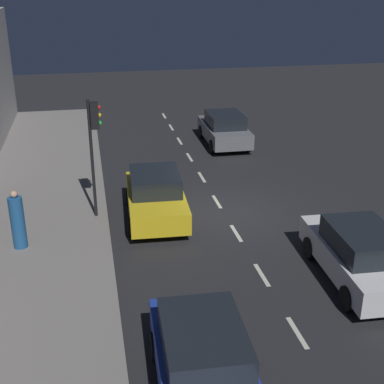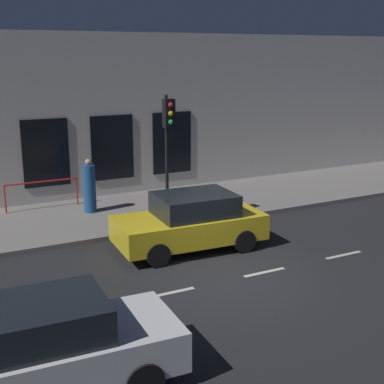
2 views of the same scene
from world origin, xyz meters
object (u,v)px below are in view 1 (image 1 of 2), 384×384
at_px(traffic_light, 94,131).
at_px(parked_car_0, 156,196).
at_px(parked_car_3, 359,254).
at_px(parked_car_1, 204,365).
at_px(parked_car_2, 224,129).
at_px(pedestrian_0, 18,222).

xyz_separation_m(traffic_light, parked_car_0, (-1.88, 0.21, -2.32)).
distance_m(parked_car_0, parked_car_3, 6.97).
relative_size(parked_car_1, parked_car_2, 1.06).
distance_m(traffic_light, pedestrian_0, 3.69).
height_order(parked_car_2, parked_car_3, same).
height_order(traffic_light, parked_car_3, traffic_light).
bearing_deg(parked_car_0, parked_car_3, 136.38).
bearing_deg(parked_car_3, parked_car_1, -143.00).
height_order(parked_car_1, pedestrian_0, pedestrian_0).
distance_m(parked_car_1, pedestrian_0, 8.02).
relative_size(parked_car_1, parked_car_3, 1.01).
xyz_separation_m(parked_car_2, parked_car_3, (-0.40, 12.72, -0.00)).
bearing_deg(parked_car_0, pedestrian_0, 23.09).
bearing_deg(parked_car_3, parked_car_2, 94.47).
bearing_deg(parked_car_1, parked_car_2, -103.50).
distance_m(traffic_light, parked_car_3, 8.82).
height_order(parked_car_2, pedestrian_0, pedestrian_0).
xyz_separation_m(traffic_light, parked_car_2, (-6.29, -7.45, -2.32)).
xyz_separation_m(parked_car_0, parked_car_3, (-4.80, 5.06, -0.00)).
height_order(traffic_light, parked_car_1, traffic_light).
relative_size(parked_car_0, parked_car_1, 0.96).
xyz_separation_m(parked_car_0, pedestrian_0, (4.31, 1.58, 0.19)).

